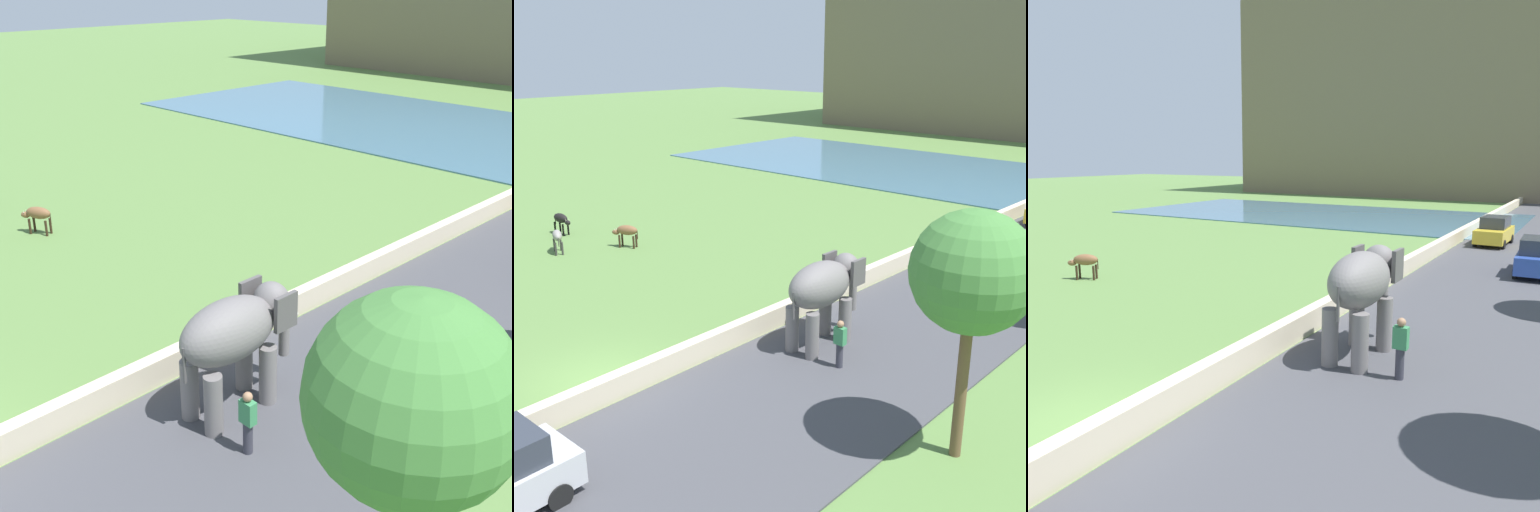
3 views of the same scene
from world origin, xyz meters
TOP-DOWN VIEW (x-y plane):
  - ground_plane at (0.00, 0.00)m, footprint 220.00×220.00m
  - road_surface at (5.00, 20.00)m, footprint 7.00×120.00m
  - barrier_wall at (1.20, 18.00)m, footprint 0.40×110.00m
  - lake at (-14.00, 37.89)m, footprint 36.00×18.00m
  - hill_distant at (-6.00, 73.64)m, footprint 64.00×28.00m
  - elephant at (3.43, 6.53)m, footprint 1.40×3.46m
  - person_beside_elephant at (4.86, 5.53)m, footprint 0.36×0.22m
  - car_blue at (6.58, 19.91)m, footprint 1.91×4.06m
  - car_yellow at (3.43, 27.77)m, footprint 1.89×4.05m
  - cow_brown at (-10.80, 8.81)m, footprint 1.38×0.95m

SIDE VIEW (x-z plane):
  - ground_plane at x=0.00m, z-range 0.00..0.00m
  - road_surface at x=5.00m, z-range 0.00..0.06m
  - lake at x=-14.00m, z-range 0.00..0.08m
  - barrier_wall at x=1.20m, z-range 0.00..0.76m
  - cow_brown at x=-10.80m, z-range 0.26..1.41m
  - person_beside_elephant at x=4.86m, z-range 0.06..1.69m
  - car_blue at x=6.58m, z-range 0.00..1.80m
  - car_yellow at x=3.43m, z-range 0.00..1.80m
  - elephant at x=3.43m, z-range 0.54..3.53m
  - hill_distant at x=-6.00m, z-range 0.00..27.38m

